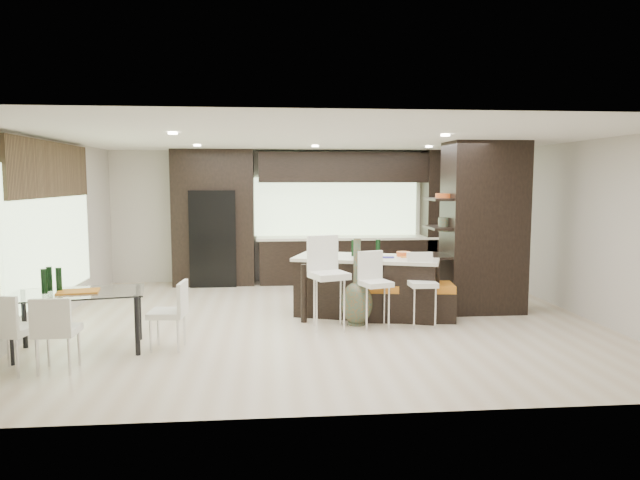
{
  "coord_description": "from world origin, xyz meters",
  "views": [
    {
      "loc": [
        -0.82,
        -8.37,
        2.1
      ],
      "look_at": [
        0.0,
        0.6,
        1.15
      ],
      "focal_mm": 32.0,
      "sensor_mm": 36.0,
      "label": 1
    }
  ],
  "objects": [
    {
      "name": "chair_near",
      "position": [
        -3.13,
        -2.02,
        0.39
      ],
      "size": [
        0.43,
        0.43,
        0.79
      ],
      "primitive_type": "cube",
      "rotation": [
        0.0,
        0.0,
        0.01
      ],
      "color": "white",
      "rests_on": "ground"
    },
    {
      "name": "back_wall",
      "position": [
        0.0,
        3.5,
        1.35
      ],
      "size": [
        8.0,
        0.02,
        2.7
      ],
      "primitive_type": "cube",
      "color": "beige",
      "rests_on": "ground"
    },
    {
      "name": "bench",
      "position": [
        1.23,
        -0.07,
        0.28
      ],
      "size": [
        1.5,
        0.74,
        0.55
      ],
      "primitive_type": "cube",
      "rotation": [
        0.0,
        0.0,
        -0.13
      ],
      "color": "black",
      "rests_on": "ground"
    },
    {
      "name": "partition_column",
      "position": [
        2.6,
        0.4,
        1.35
      ],
      "size": [
        1.2,
        0.8,
        2.7
      ],
      "primitive_type": "cube",
      "color": "black",
      "rests_on": "ground"
    },
    {
      "name": "stool_right",
      "position": [
        1.37,
        -0.5,
        0.43
      ],
      "size": [
        0.38,
        0.38,
        0.85
      ],
      "primitive_type": "cube",
      "rotation": [
        0.0,
        0.0,
        0.01
      ],
      "color": "white",
      "rests_on": "ground"
    },
    {
      "name": "ceiling_spots",
      "position": [
        0.0,
        0.25,
        2.68
      ],
      "size": [
        4.0,
        3.0,
        0.02
      ],
      "primitive_type": "cube",
      "color": "white",
      "rests_on": "ceiling"
    },
    {
      "name": "kitchen_island",
      "position": [
        0.7,
        0.27,
        0.46
      ],
      "size": [
        2.39,
        1.61,
        0.92
      ],
      "primitive_type": "cube",
      "rotation": [
        0.0,
        0.0,
        -0.33
      ],
      "color": "black",
      "rests_on": "ground"
    },
    {
      "name": "stool_mid",
      "position": [
        0.7,
        -0.5,
        0.44
      ],
      "size": [
        0.49,
        0.49,
        0.88
      ],
      "primitive_type": "cube",
      "rotation": [
        0.0,
        0.0,
        0.32
      ],
      "color": "white",
      "rests_on": "ground"
    },
    {
      "name": "refrigerator",
      "position": [
        -1.9,
        3.12,
        0.95
      ],
      "size": [
        0.9,
        0.68,
        1.9
      ],
      "primitive_type": "cube",
      "color": "black",
      "rests_on": "ground"
    },
    {
      "name": "back_cabinetry",
      "position": [
        0.5,
        3.17,
        1.35
      ],
      "size": [
        6.8,
        0.68,
        2.7
      ],
      "primitive_type": "cube",
      "color": "black",
      "rests_on": "ground"
    },
    {
      "name": "floor_vase",
      "position": [
        0.45,
        -0.31,
        0.63
      ],
      "size": [
        0.52,
        0.52,
        1.26
      ],
      "primitive_type": null,
      "rotation": [
        0.0,
        0.0,
        0.14
      ],
      "color": "#4B523B",
      "rests_on": "ground"
    },
    {
      "name": "chair_end",
      "position": [
        -2.08,
        -1.3,
        0.39
      ],
      "size": [
        0.46,
        0.46,
        0.79
      ],
      "primitive_type": "cube",
      "rotation": [
        0.0,
        0.0,
        1.49
      ],
      "color": "white",
      "rests_on": "ground"
    },
    {
      "name": "window_back",
      "position": [
        0.6,
        3.46,
        1.55
      ],
      "size": [
        3.4,
        0.04,
        1.2
      ],
      "primitive_type": "cube",
      "color": "#B2D199",
      "rests_on": "back_wall"
    },
    {
      "name": "stone_accent",
      "position": [
        -3.93,
        0.2,
        2.25
      ],
      "size": [
        0.08,
        3.0,
        0.8
      ],
      "primitive_type": "cube",
      "color": "brown",
      "rests_on": "left_wall"
    },
    {
      "name": "stool_left",
      "position": [
        0.02,
        -0.54,
        0.53
      ],
      "size": [
        0.6,
        0.6,
        1.06
      ],
      "primitive_type": "cube",
      "rotation": [
        0.0,
        0.0,
        0.34
      ],
      "color": "white",
      "rests_on": "ground"
    },
    {
      "name": "ground",
      "position": [
        0.0,
        0.0,
        0.0
      ],
      "size": [
        8.0,
        8.0,
        0.0
      ],
      "primitive_type": "plane",
      "color": "beige",
      "rests_on": "ground"
    },
    {
      "name": "right_wall",
      "position": [
        4.0,
        0.0,
        1.35
      ],
      "size": [
        0.02,
        7.0,
        2.7
      ],
      "primitive_type": "cube",
      "color": "beige",
      "rests_on": "ground"
    },
    {
      "name": "dining_table",
      "position": [
        -3.13,
        -1.3,
        0.37
      ],
      "size": [
        1.66,
        1.13,
        0.74
      ],
      "primitive_type": "cube",
      "rotation": [
        0.0,
        0.0,
        0.18
      ],
      "color": "white",
      "rests_on": "ground"
    },
    {
      "name": "chair_far",
      "position": [
        -3.61,
        -2.03,
        0.41
      ],
      "size": [
        0.53,
        0.53,
        0.82
      ],
      "primitive_type": "cube",
      "rotation": [
        0.0,
        0.0,
        -0.21
      ],
      "color": "white",
      "rests_on": "ground"
    },
    {
      "name": "ceiling",
      "position": [
        0.0,
        0.0,
        2.7
      ],
      "size": [
        8.0,
        7.0,
        0.02
      ],
      "primitive_type": "cube",
      "color": "white",
      "rests_on": "ground"
    },
    {
      "name": "left_wall",
      "position": [
        -4.0,
        0.0,
        1.35
      ],
      "size": [
        0.02,
        7.0,
        2.7
      ],
      "primitive_type": "cube",
      "color": "beige",
      "rests_on": "ground"
    },
    {
      "name": "window_left",
      "position": [
        -3.96,
        0.2,
        1.35
      ],
      "size": [
        0.04,
        3.2,
        1.9
      ],
      "primitive_type": "cube",
      "color": "#B2D199",
      "rests_on": "left_wall"
    }
  ]
}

